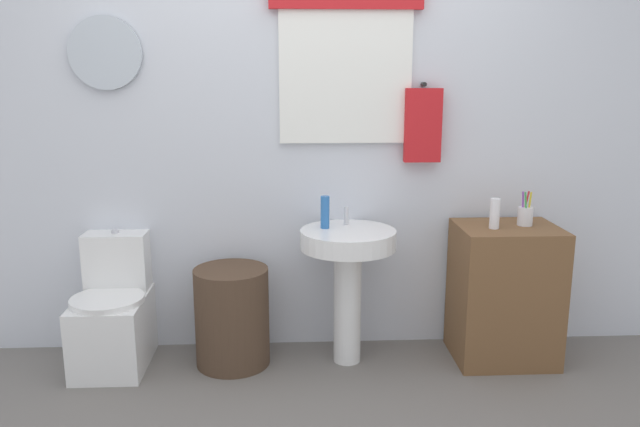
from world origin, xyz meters
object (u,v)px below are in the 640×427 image
object	(u,v)px
pedestal_sink	(348,263)
soap_bottle	(325,212)
lotion_bottle	(495,214)
laundry_hamper	(232,317)
toilet	(114,315)
toothbrush_cup	(525,215)
wooden_cabinet	(504,293)

from	to	relation	value
pedestal_sink	soap_bottle	bearing A→B (deg)	157.38
lotion_bottle	laundry_hamper	bearing A→B (deg)	178.36
toilet	laundry_hamper	bearing A→B (deg)	-2.94
laundry_hamper	soap_bottle	xyz separation A→B (m)	(0.51, 0.05, 0.56)
laundry_hamper	soap_bottle	bearing A→B (deg)	5.64
lotion_bottle	soap_bottle	bearing A→B (deg)	174.23
toilet	laundry_hamper	xyz separation A→B (m)	(0.64, -0.03, -0.01)
toilet	lotion_bottle	size ratio (longest dim) A/B	4.50
laundry_hamper	toothbrush_cup	size ratio (longest dim) A/B	2.91
soap_bottle	lotion_bottle	size ratio (longest dim) A/B	1.09
laundry_hamper	soap_bottle	distance (m)	0.76
soap_bottle	toothbrush_cup	xyz separation A→B (m)	(1.08, -0.03, -0.02)
lotion_bottle	toothbrush_cup	xyz separation A→B (m)	(0.19, 0.06, -0.03)
wooden_cabinet	lotion_bottle	world-z (taller)	lotion_bottle
wooden_cabinet	lotion_bottle	distance (m)	0.47
toilet	lotion_bottle	distance (m)	2.11
laundry_hamper	pedestal_sink	bearing A→B (deg)	-0.00
laundry_hamper	wooden_cabinet	size ratio (longest dim) A/B	0.71
pedestal_sink	wooden_cabinet	size ratio (longest dim) A/B	0.99
pedestal_sink	wooden_cabinet	world-z (taller)	wooden_cabinet
toothbrush_cup	wooden_cabinet	bearing A→B (deg)	-168.02
toothbrush_cup	lotion_bottle	bearing A→B (deg)	-162.30
wooden_cabinet	toothbrush_cup	size ratio (longest dim) A/B	4.08
pedestal_sink	soap_bottle	xyz separation A→B (m)	(-0.12, 0.05, 0.27)
soap_bottle	pedestal_sink	bearing A→B (deg)	-22.62
laundry_hamper	lotion_bottle	distance (m)	1.51
soap_bottle	toilet	bearing A→B (deg)	-179.14
lotion_bottle	toilet	bearing A→B (deg)	177.95
pedestal_sink	wooden_cabinet	bearing A→B (deg)	0.00
laundry_hamper	wooden_cabinet	distance (m)	1.49
wooden_cabinet	toothbrush_cup	distance (m)	0.44
toilet	soap_bottle	xyz separation A→B (m)	(1.15, 0.02, 0.56)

